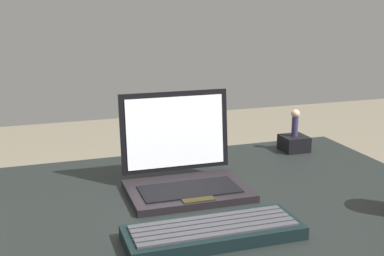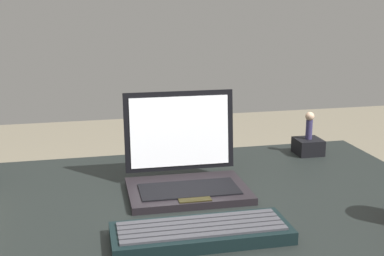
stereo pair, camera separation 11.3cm
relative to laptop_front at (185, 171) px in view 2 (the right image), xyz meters
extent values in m
cube|color=black|center=(-0.07, -0.07, -0.06)|extent=(1.31, 0.75, 0.03)
cube|color=black|center=(0.00, -0.03, -0.04)|extent=(0.28, 0.20, 0.02)
cube|color=black|center=(0.00, -0.05, -0.03)|extent=(0.23, 0.11, 0.00)
cube|color=black|center=(0.00, -0.11, -0.03)|extent=(0.07, 0.03, 0.00)
cube|color=black|center=(0.00, 0.07, 0.08)|extent=(0.27, 0.03, 0.19)
cube|color=white|center=(0.00, 0.07, 0.08)|extent=(0.24, 0.03, 0.17)
cube|color=#4CF259|center=(0.00, 0.07, 0.07)|extent=(0.23, 0.01, 0.01)
cube|color=black|center=(-0.02, -0.26, -0.03)|extent=(0.34, 0.12, 0.02)
cube|color=#38383D|center=(-0.03, -0.30, -0.02)|extent=(0.31, 0.02, 0.00)
cube|color=#38383D|center=(-0.02, -0.28, -0.02)|extent=(0.31, 0.02, 0.00)
cube|color=#38383D|center=(-0.02, -0.26, -0.02)|extent=(0.31, 0.02, 0.00)
cube|color=#38383D|center=(-0.02, -0.24, -0.02)|extent=(0.31, 0.02, 0.00)
cube|color=#38383D|center=(-0.02, -0.22, -0.02)|extent=(0.31, 0.02, 0.00)
cube|color=black|center=(0.41, 0.20, -0.02)|extent=(0.07, 0.07, 0.05)
cylinder|color=#302B51|center=(0.41, 0.20, 0.03)|extent=(0.02, 0.02, 0.06)
sphere|color=tan|center=(0.41, 0.20, 0.07)|extent=(0.03, 0.03, 0.03)
camera|label=1|loc=(-0.34, -1.08, 0.39)|focal=47.71mm
camera|label=2|loc=(-0.23, -1.11, 0.39)|focal=47.71mm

